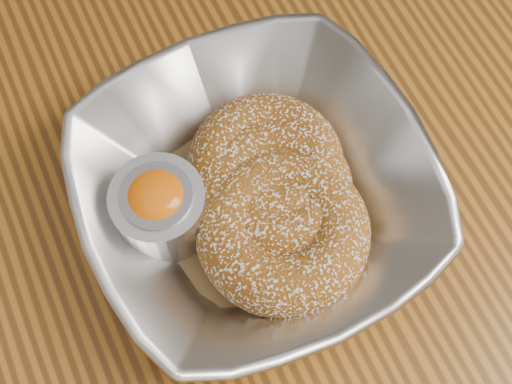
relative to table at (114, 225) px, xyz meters
name	(u,v)px	position (x,y,z in m)	size (l,w,h in m)	color
ground_plane	(185,363)	(0.00, 0.00, -0.65)	(4.00, 4.00, 0.00)	#565659
table	(114,225)	(0.00, 0.00, 0.00)	(1.20, 0.80, 0.75)	brown
serving_bowl	(256,193)	(0.10, -0.07, 0.13)	(0.23, 0.23, 0.06)	silver
parchment	(256,204)	(0.10, -0.07, 0.11)	(0.14, 0.14, 0.00)	brown
donut_back	(266,164)	(0.11, -0.06, 0.13)	(0.11, 0.11, 0.04)	brown
donut_front	(283,232)	(0.10, -0.11, 0.13)	(0.11, 0.11, 0.04)	brown
donut_extra	(275,189)	(0.11, -0.08, 0.13)	(0.10, 0.10, 0.04)	brown
ramekin	(160,208)	(0.03, -0.06, 0.13)	(0.06, 0.06, 0.06)	silver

